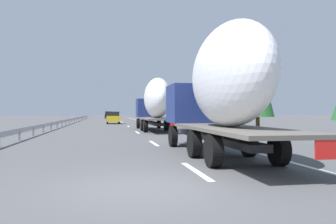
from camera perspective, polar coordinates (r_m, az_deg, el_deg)
The scene contains 19 objects.
ground_plane at distance 47.93m, azimuth -9.16°, elevation -2.06°, with size 260.00×260.00×0.00m, color #4C4C4F.
lane_stripe_0 at distance 10.38m, azimuth 4.57°, elevation -9.62°, with size 3.20×0.20×0.01m, color white.
lane_stripe_1 at distance 19.23m, azimuth -2.33°, elevation -5.16°, with size 3.20×0.20×0.01m, color white.
lane_stripe_2 at distance 29.45m, azimuth -5.05°, elevation -3.36°, with size 3.20×0.20×0.01m, color white.
lane_stripe_3 at distance 41.81m, azimuth -6.55°, elevation -2.36°, with size 3.20×0.20×0.01m, color white.
lane_stripe_4 at distance 53.44m, azimuth -7.33°, elevation -1.84°, with size 3.20×0.20×0.01m, color white.
lane_stripe_5 at distance 64.38m, azimuth -7.80°, elevation -1.52°, with size 3.20×0.20×0.01m, color white.
lane_stripe_6 at distance 58.88m, azimuth -7.59°, elevation -1.67°, with size 3.20×0.20×0.01m, color white.
lane_stripe_7 at distance 73.30m, azimuth -8.09°, elevation -1.34°, with size 3.20×0.20×0.01m, color white.
lane_stripe_8 at distance 77.33m, azimuth -8.19°, elevation -1.27°, with size 3.20×0.20×0.01m, color white.
edge_line_right at distance 53.30m, azimuth -3.33°, elevation -1.85°, with size 110.00×0.20×0.01m, color white.
truck_lead at distance 31.63m, azimuth -2.13°, elevation 1.60°, with size 12.74×2.55×4.71m.
truck_trailing at distance 13.66m, azimuth 8.70°, elevation 4.15°, with size 12.02×2.55×4.95m.
car_yellow_coupe at distance 51.30m, azimuth -9.00°, elevation -0.91°, with size 4.50×1.91×1.78m.
car_black_suv at distance 91.62m, azimuth -9.79°, elevation -0.48°, with size 4.70×1.85×1.86m.
road_sign at distance 53.34m, azimuth -2.04°, elevation 0.35°, with size 0.10×0.90×2.95m.
tree_0 at distance 60.61m, azimuth 2.02°, elevation 1.72°, with size 3.53×3.53×5.55m.
tree_2 at distance 28.36m, azimuth 14.54°, elevation 4.70°, with size 2.57×2.57×6.78m.
guardrail_median at distance 51.17m, azimuth -15.95°, elevation -1.28°, with size 94.00×0.10×0.76m.
Camera 1 is at (-7.89, 0.79, 1.74)m, focal length 37.05 mm.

